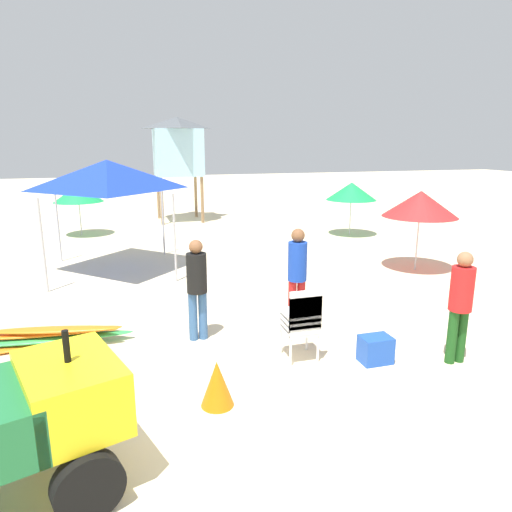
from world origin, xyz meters
TOP-DOWN VIEW (x-y plane):
  - ground at (0.00, 0.00)m, footprint 80.00×80.00m
  - stacked_plastic_chairs at (1.35, 0.94)m, footprint 0.48×0.48m
  - surfboard_pile at (-2.26, 2.54)m, footprint 2.64×0.83m
  - lifeguard_near_left at (1.75, 2.17)m, footprint 0.32×0.32m
  - lifeguard_near_center at (0.04, 2.12)m, footprint 0.32×0.32m
  - lifeguard_near_right at (3.47, 0.27)m, footprint 0.32×0.32m
  - popup_canopy at (-1.28, 6.82)m, footprint 2.78×2.78m
  - lifeguard_tower at (1.30, 13.92)m, footprint 1.98×1.98m
  - beach_umbrella_left at (-2.36, 11.77)m, footprint 1.63×1.63m
  - beach_umbrella_mid at (6.45, 9.21)m, footprint 1.68×1.68m
  - beach_umbrella_far at (5.93, 4.74)m, footprint 1.80×1.80m
  - traffic_cone_near at (-0.07, 0.12)m, footprint 0.40×0.40m
  - cooler_box at (2.36, 0.59)m, footprint 0.44×0.33m

SIDE VIEW (x-z plane):
  - ground at x=0.00m, z-range 0.00..0.00m
  - surfboard_pile at x=-2.26m, z-range -0.01..0.31m
  - cooler_box at x=2.36m, z-range 0.00..0.39m
  - traffic_cone_near at x=-0.07m, z-range 0.00..0.58m
  - stacked_plastic_chairs at x=1.35m, z-range 0.10..1.21m
  - lifeguard_near_center at x=0.04m, z-range 0.12..1.76m
  - lifeguard_near_right at x=3.47m, z-range 0.12..1.77m
  - lifeguard_near_left at x=1.75m, z-range 0.13..1.85m
  - beach_umbrella_left at x=-2.36m, z-range 0.57..2.29m
  - beach_umbrella_mid at x=6.45m, z-range 0.60..2.40m
  - beach_umbrella_far at x=5.93m, z-range 0.67..2.64m
  - popup_canopy at x=-1.28m, z-range 1.00..3.70m
  - lifeguard_tower at x=1.30m, z-range 0.91..4.96m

